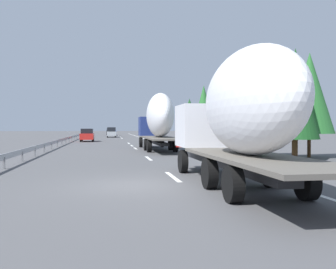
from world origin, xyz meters
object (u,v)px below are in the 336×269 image
(car_black_suv, at_px, (110,131))
(car_silver_hatch, at_px, (111,132))
(truck_lead, at_px, (158,120))
(truck_trailing, at_px, (239,113))
(road_sign, at_px, (164,126))
(car_blue_sedan, at_px, (112,132))
(car_red_compact, at_px, (87,135))

(car_black_suv, relative_size, car_silver_hatch, 1.02)
(truck_lead, bearing_deg, truck_trailing, -180.00)
(car_black_suv, relative_size, road_sign, 1.44)
(car_black_suv, bearing_deg, truck_lead, -176.67)
(truck_lead, relative_size, road_sign, 4.64)
(car_blue_sedan, relative_size, car_black_suv, 0.97)
(truck_trailing, bearing_deg, road_sign, -4.75)
(car_silver_hatch, bearing_deg, truck_trailing, -176.64)
(truck_trailing, bearing_deg, car_blue_sedan, 2.60)
(truck_trailing, bearing_deg, truck_lead, 0.00)
(car_silver_hatch, xyz_separation_m, road_sign, (-24.65, -6.74, 1.16))
(truck_trailing, height_order, car_blue_sedan, truck_trailing)
(truck_trailing, height_order, car_silver_hatch, truck_trailing)
(car_blue_sedan, xyz_separation_m, road_sign, (-36.21, -6.43, 1.18))
(car_black_suv, distance_m, car_silver_hatch, 22.91)
(car_black_suv, xyz_separation_m, road_sign, (-47.57, -6.83, 1.24))
(car_blue_sedan, xyz_separation_m, car_black_suv, (11.36, 0.40, -0.06))
(car_black_suv, relative_size, car_red_compact, 0.97)
(car_blue_sedan, relative_size, car_red_compact, 0.94)
(car_blue_sedan, height_order, car_black_suv, car_blue_sedan)
(car_black_suv, bearing_deg, car_red_compact, 175.31)
(car_red_compact, bearing_deg, car_silver_hatch, -10.18)
(truck_trailing, distance_m, car_red_compact, 42.44)
(truck_trailing, xyz_separation_m, car_black_suv, (84.90, 3.73, -1.69))
(truck_lead, bearing_deg, car_red_compact, 19.09)
(truck_lead, relative_size, car_blue_sedan, 3.31)
(car_red_compact, relative_size, road_sign, 1.49)
(truck_lead, distance_m, truck_trailing, 20.77)
(truck_lead, height_order, car_blue_sedan, truck_lead)
(car_black_suv, bearing_deg, road_sign, -171.82)
(truck_trailing, distance_m, car_blue_sedan, 73.64)
(truck_lead, relative_size, car_red_compact, 3.11)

